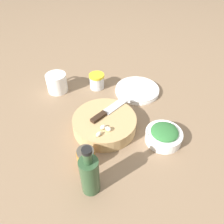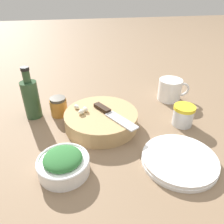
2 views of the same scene
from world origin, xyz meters
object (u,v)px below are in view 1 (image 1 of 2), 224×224
Objects in this scene: garlic_cloves at (104,130)px; herb_bowl at (164,135)px; cutting_board at (105,123)px; chef_knife at (108,111)px; coffee_mug at (57,83)px; honey_jar at (86,158)px; plate_stack at (137,90)px; oil_bottle at (90,174)px; spice_jar at (97,81)px.

garlic_cloves is 0.22m from herb_bowl.
cutting_board is 0.05m from chef_knife.
cutting_board is 1.93× the size of coffee_mug.
chef_knife is 2.55× the size of honey_jar.
oil_bottle reaches higher than plate_stack.
cutting_board is 1.30× the size of oil_bottle.
garlic_cloves is at bearing -42.92° from plate_stack.
chef_knife is 1.32× the size of herb_bowl.
herb_bowl is at bearing 93.74° from honey_jar.
garlic_cloves is 0.19m from oil_bottle.
cutting_board is at bearing 144.41° from honey_jar.
chef_knife is 0.23m from herb_bowl.
plate_stack is at bearing 98.97° from chef_knife.
herb_bowl is 1.07× the size of coffee_mug.
spice_jar reaches higher than chef_knife.
cutting_board is 1.81× the size of herb_bowl.
cutting_board is at bearing 25.21° from coffee_mug.
herb_bowl reaches higher than cutting_board.
coffee_mug is 1.81× the size of honey_jar.
garlic_cloves is at bearing -9.86° from spice_jar.
chef_knife is 0.10m from garlic_cloves.
cutting_board reaches higher than plate_stack.
coffee_mug is at bearing -161.40° from garlic_cloves.
garlic_cloves reaches higher than cutting_board.
chef_knife reaches higher than herb_bowl.
herb_bowl is 1.94× the size of honey_jar.
garlic_cloves is (0.10, -0.04, 0.00)m from chef_knife.
plate_stack is at bearing 176.00° from herb_bowl.
spice_jar is 0.57× the size of coffee_mug.
honey_jar is at bearing -43.67° from plate_stack.
oil_bottle is at bearing -16.04° from spice_jar.
honey_jar reaches higher than chef_knife.
plate_stack is at bearing 142.70° from oil_bottle.
spice_jar is at bearing 161.40° from honey_jar.
garlic_cloves is 0.48× the size of herb_bowl.
garlic_cloves is 0.35× the size of oil_bottle.
plate_stack is (-0.31, 0.02, -0.02)m from herb_bowl.
coffee_mug is at bearing -142.17° from herb_bowl.
herb_bowl is at bearing 17.09° from chef_knife.
garlic_cloves is (0.06, -0.02, 0.03)m from cutting_board.
plate_stack is at bearing 131.31° from cutting_board.
herb_bowl is 0.31m from plate_stack.
garlic_cloves is 0.40m from coffee_mug.
honey_jar is (0.18, -0.13, -0.02)m from chef_knife.
honey_jar is (0.45, 0.04, -0.01)m from coffee_mug.
garlic_cloves reaches higher than plate_stack.
spice_jar is at bearing 163.96° from oil_bottle.
coffee_mug is 0.38m from plate_stack.
spice_jar is at bearing 170.14° from garlic_cloves.
chef_knife is at bearing 145.26° from cutting_board.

